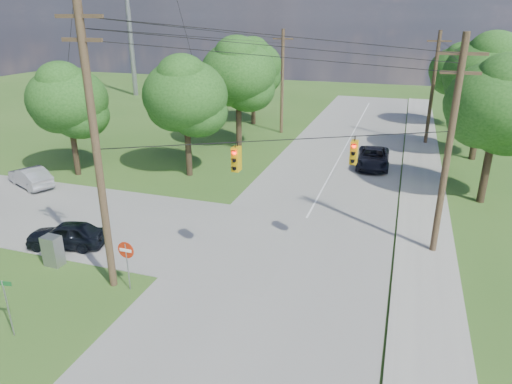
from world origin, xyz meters
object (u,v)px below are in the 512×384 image
(pole_ne, at_px, (449,147))
(car_main_north, at_px, (373,158))
(control_cabinet, at_px, (53,251))
(do_not_enter_sign, at_px, (126,255))
(car_cross_silver, at_px, (30,177))
(pole_north_w, at_px, (282,81))
(pole_north_e, at_px, (433,88))
(pole_sw, at_px, (96,149))
(car_cross_dark, at_px, (67,234))

(pole_ne, relative_size, car_main_north, 2.01)
(car_main_north, height_order, control_cabinet, control_cabinet)
(car_main_north, bearing_deg, do_not_enter_sign, -114.75)
(control_cabinet, xyz_separation_m, do_not_enter_sign, (4.57, -0.69, 0.93))
(pole_ne, height_order, do_not_enter_sign, pole_ne)
(pole_ne, height_order, car_cross_silver, pole_ne)
(car_cross_silver, relative_size, car_main_north, 0.81)
(pole_north_w, relative_size, car_main_north, 1.91)
(pole_north_e, distance_m, control_cabinet, 33.99)
(pole_north_e, distance_m, car_cross_silver, 33.71)
(pole_sw, height_order, car_cross_dark, pole_sw)
(pole_north_e, height_order, car_cross_silver, pole_north_e)
(car_main_north, bearing_deg, pole_north_w, 135.72)
(pole_sw, height_order, pole_north_w, pole_sw)
(pole_sw, bearing_deg, car_cross_dark, 151.80)
(car_cross_dark, distance_m, do_not_enter_sign, 5.78)
(car_cross_dark, xyz_separation_m, car_cross_silver, (-8.45, 6.60, 0.02))
(pole_ne, bearing_deg, car_main_north, 107.12)
(car_cross_silver, xyz_separation_m, control_cabinet, (9.06, -8.30, 0.02))
(car_main_north, bearing_deg, car_cross_silver, -154.24)
(pole_sw, bearing_deg, do_not_enter_sign, -5.49)
(pole_north_e, distance_m, do_not_enter_sign, 32.44)
(pole_north_e, height_order, control_cabinet, pole_north_e)
(pole_sw, bearing_deg, car_main_north, 65.71)
(pole_north_w, bearing_deg, do_not_enter_sign, -87.51)
(pole_sw, relative_size, car_cross_silver, 2.84)
(pole_north_w, distance_m, car_cross_silver, 24.50)
(pole_sw, height_order, pole_ne, pole_sw)
(pole_north_e, xyz_separation_m, car_cross_silver, (-26.24, -20.70, -4.40))
(pole_north_w, relative_size, do_not_enter_sign, 4.36)
(pole_north_w, bearing_deg, pole_ne, -57.71)
(car_cross_dark, bearing_deg, do_not_enter_sign, 50.84)
(pole_north_w, relative_size, car_cross_dark, 2.52)
(pole_north_e, bearing_deg, pole_sw, -114.52)
(car_cross_silver, distance_m, do_not_enter_sign, 16.36)
(pole_ne, xyz_separation_m, do_not_enter_sign, (-12.61, -7.69, -3.79))
(pole_ne, relative_size, do_not_enter_sign, 4.58)
(pole_north_w, xyz_separation_m, control_cabinet, (-3.28, -29.00, -4.38))
(pole_ne, relative_size, pole_north_e, 1.05)
(pole_north_e, distance_m, car_cross_dark, 32.88)
(pole_north_e, bearing_deg, control_cabinet, -120.64)
(pole_sw, distance_m, do_not_enter_sign, 4.64)
(do_not_enter_sign, bearing_deg, car_cross_silver, 146.60)
(car_cross_dark, relative_size, car_cross_silver, 0.94)
(pole_sw, xyz_separation_m, car_main_north, (9.42, 20.86, -5.47))
(pole_ne, relative_size, control_cabinet, 7.03)
(car_cross_dark, bearing_deg, car_main_north, 129.12)
(control_cabinet, distance_m, do_not_enter_sign, 4.71)
(pole_north_e, relative_size, pole_north_w, 1.00)
(pole_north_w, bearing_deg, control_cabinet, -96.45)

